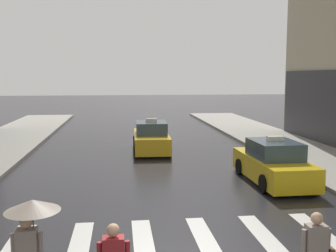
{
  "coord_description": "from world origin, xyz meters",
  "views": [
    {
      "loc": [
        -1.3,
        -6.56,
        4.06
      ],
      "look_at": [
        0.45,
        8.0,
        2.23
      ],
      "focal_mm": 43.0,
      "sensor_mm": 36.0,
      "label": 1
    }
  ],
  "objects": [
    {
      "name": "taxi_second",
      "position": [
        0.36,
        14.86,
        0.72
      ],
      "size": [
        2.02,
        4.58,
        1.8
      ],
      "color": "gold",
      "rests_on": "ground"
    },
    {
      "name": "crosswalk_markings",
      "position": [
        -0.0,
        3.0,
        0.0
      ],
      "size": [
        11.3,
        2.8,
        0.01
      ],
      "color": "silver",
      "rests_on": "ground"
    },
    {
      "name": "taxi_lead",
      "position": [
        4.5,
        7.92,
        0.72
      ],
      "size": [
        1.99,
        4.57,
        1.8
      ],
      "color": "yellow",
      "rests_on": "ground"
    },
    {
      "name": "pedestrian_with_handbag",
      "position": [
        2.18,
        -0.03,
        0.93
      ],
      "size": [
        0.6,
        0.24,
        1.65
      ],
      "color": "black",
      "rests_on": "ground"
    },
    {
      "name": "pedestrian_with_umbrella",
      "position": [
        -2.87,
        0.39,
        1.52
      ],
      "size": [
        0.96,
        0.96,
        1.94
      ],
      "color": "black",
      "rests_on": "ground"
    }
  ]
}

